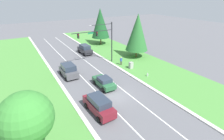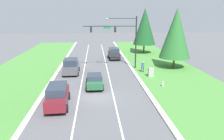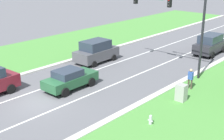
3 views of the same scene
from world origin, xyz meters
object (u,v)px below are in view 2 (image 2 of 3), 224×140
object	(u,v)px
burgundy_suv	(58,95)
conifer_far_right_tree	(176,33)
forest_sedan	(95,80)
fire_hydrant	(163,84)
traffic_signal_mast	(121,34)
charcoal_suv	(114,53)
utility_cabinet	(151,72)
pedestrian	(143,66)
graphite_suv	(71,66)
conifer_near_right_tree	(145,26)

from	to	relation	value
burgundy_suv	conifer_far_right_tree	size ratio (longest dim) A/B	0.54
forest_sedan	fire_hydrant	distance (m)	8.07
traffic_signal_mast	charcoal_suv	distance (m)	8.95
utility_cabinet	pedestrian	distance (m)	2.53
pedestrian	fire_hydrant	xyz separation A→B (m)	(0.99, -6.67, -0.59)
graphite_suv	pedestrian	bearing A→B (deg)	-2.40
charcoal_suv	conifer_far_right_tree	xyz separation A→B (m)	(8.86, -8.02, 4.44)
forest_sedan	fire_hydrant	size ratio (longest dim) A/B	6.39
burgundy_suv	conifer_far_right_tree	world-z (taller)	conifer_far_right_tree
traffic_signal_mast	forest_sedan	distance (m)	10.60
conifer_near_right_tree	conifer_far_right_tree	bearing A→B (deg)	-82.48
conifer_near_right_tree	graphite_suv	bearing A→B (deg)	-131.92
conifer_far_right_tree	conifer_near_right_tree	bearing A→B (deg)	97.52
forest_sedan	conifer_near_right_tree	bearing A→B (deg)	63.01
burgundy_suv	charcoal_suv	xyz separation A→B (m)	(7.17, 21.69, 0.02)
charcoal_suv	graphite_suv	world-z (taller)	graphite_suv
forest_sedan	conifer_far_right_tree	world-z (taller)	conifer_far_right_tree
utility_cabinet	fire_hydrant	world-z (taller)	utility_cabinet
charcoal_suv	fire_hydrant	bearing A→B (deg)	-77.50
utility_cabinet	pedestrian	bearing A→B (deg)	104.42
charcoal_suv	traffic_signal_mast	bearing A→B (deg)	-88.77
graphite_suv	conifer_near_right_tree	xyz separation A→B (m)	(14.16, 15.78, 4.73)
traffic_signal_mast	conifer_near_right_tree	distance (m)	15.03
burgundy_suv	graphite_suv	bearing A→B (deg)	86.72
burgundy_suv	pedestrian	xyz separation A→B (m)	(10.48, 11.29, -0.13)
forest_sedan	graphite_suv	bearing A→B (deg)	117.13
pedestrian	conifer_far_right_tree	bearing A→B (deg)	-152.56
graphite_suv	conifer_far_right_tree	size ratio (longest dim) A/B	0.49
forest_sedan	utility_cabinet	size ratio (longest dim) A/B	3.45
burgundy_suv	forest_sedan	distance (m)	6.25
charcoal_suv	fire_hydrant	size ratio (longest dim) A/B	6.87
conifer_far_right_tree	traffic_signal_mast	bearing A→B (deg)	178.75
burgundy_suv	utility_cabinet	distance (m)	14.21
utility_cabinet	conifer_near_right_tree	size ratio (longest dim) A/B	0.13
traffic_signal_mast	charcoal_suv	size ratio (longest dim) A/B	1.70
forest_sedan	utility_cabinet	distance (m)	8.49
conifer_far_right_tree	fire_hydrant	bearing A→B (deg)	-116.72
burgundy_suv	forest_sedan	xyz separation A→B (m)	(3.44, 5.22, -0.24)
graphite_suv	pedestrian	world-z (taller)	graphite_suv
burgundy_suv	conifer_far_right_tree	bearing A→B (deg)	37.49
utility_cabinet	conifer_far_right_tree	size ratio (longest dim) A/B	0.14
conifer_near_right_tree	conifer_far_right_tree	size ratio (longest dim) A/B	1.03
conifer_near_right_tree	conifer_far_right_tree	world-z (taller)	conifer_near_right_tree
utility_cabinet	fire_hydrant	bearing A→B (deg)	-85.07
conifer_far_right_tree	forest_sedan	bearing A→B (deg)	-146.13
forest_sedan	fire_hydrant	xyz separation A→B (m)	(8.03, -0.60, -0.48)
utility_cabinet	fire_hydrant	size ratio (longest dim) A/B	1.85
forest_sedan	charcoal_suv	bearing A→B (deg)	76.26
fire_hydrant	forest_sedan	bearing A→B (deg)	175.69
forest_sedan	pedestrian	distance (m)	9.30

